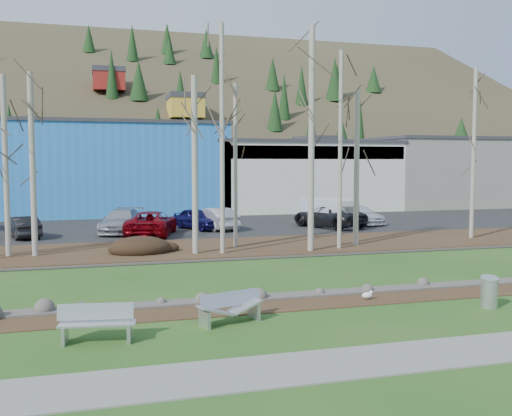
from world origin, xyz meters
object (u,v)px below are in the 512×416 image
object	(u,v)px
bench_intact	(97,323)
car_6	(359,215)
car_2	(122,221)
van_white	(331,213)
seagull	(367,295)
car_5	(328,216)
car_4	(215,218)
bench_damaged	(230,308)
car_0	(22,227)
car_1	(152,223)
litter_bin	(489,294)
car_3	(198,219)

from	to	relation	value
bench_intact	car_6	xyz separation A→B (m)	(18.78, 23.24, 0.33)
car_2	van_white	size ratio (longest dim) A/B	1.09
seagull	car_5	distance (m)	20.84
car_4	car_5	world-z (taller)	car_5
bench_intact	car_2	distance (m)	22.63
bench_damaged	car_4	distance (m)	22.34
car_6	car_0	bearing A→B (deg)	171.66
car_2	van_white	distance (m)	14.44
car_1	litter_bin	bearing A→B (deg)	129.62
bench_intact	car_1	distance (m)	20.99
bench_intact	car_0	world-z (taller)	car_0
bench_intact	car_3	size ratio (longest dim) A/B	0.48
bench_damaged	car_5	size ratio (longest dim) A/B	0.37
car_1	car_3	world-z (taller)	car_1
bench_intact	car_5	distance (m)	26.92
car_0	car_4	bearing A→B (deg)	165.98
car_0	car_3	bearing A→B (deg)	168.17
car_3	litter_bin	bearing A→B (deg)	-103.40
car_0	car_5	xyz separation A→B (m)	(20.05, 0.20, 0.11)
bench_damaged	litter_bin	distance (m)	8.46
bench_damaged	car_6	distance (m)	27.01
bench_damaged	car_0	distance (m)	22.34
seagull	bench_damaged	bearing A→B (deg)	-170.40
car_3	car_5	bearing A→B (deg)	-34.81
car_0	car_2	size ratio (longest dim) A/B	0.76
bench_intact	van_white	bearing A→B (deg)	62.52
van_white	car_1	bearing A→B (deg)	172.19
van_white	car_0	bearing A→B (deg)	167.30
bench_damaged	bench_intact	bearing A→B (deg)	175.20
car_5	litter_bin	bearing A→B (deg)	57.12
seagull	van_white	xyz separation A→B (m)	(7.16, 19.91, 0.94)
bench_intact	van_white	xyz separation A→B (m)	(16.04, 22.08, 0.63)
bench_intact	seagull	size ratio (longest dim) A/B	4.45
litter_bin	van_white	world-z (taller)	van_white
bench_intact	bench_damaged	bearing A→B (deg)	20.44
car_4	car_1	bearing A→B (deg)	9.37
bench_intact	car_2	world-z (taller)	car_2
bench_intact	car_1	size ratio (longest dim) A/B	0.37
bench_damaged	car_6	world-z (taller)	car_6
car_1	van_white	distance (m)	12.76
car_2	car_6	bearing A→B (deg)	18.55
bench_intact	seagull	xyz separation A→B (m)	(8.88, 2.17, -0.31)
car_6	van_white	bearing A→B (deg)	-169.42
car_2	seagull	bearing A→B (deg)	-54.07
car_2	car_3	distance (m)	5.15
bench_intact	car_0	distance (m)	22.05
bench_intact	car_4	bearing A→B (deg)	79.62
car_0	van_white	bearing A→B (deg)	161.89
litter_bin	seagull	size ratio (longest dim) A/B	2.04
litter_bin	car_3	xyz separation A→B (m)	(-5.47, 22.89, 0.39)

